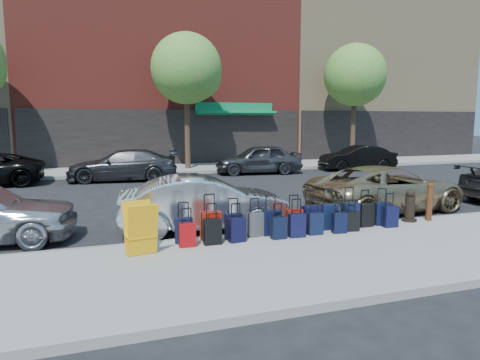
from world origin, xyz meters
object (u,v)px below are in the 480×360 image
object	(u,v)px
car_near_1	(205,203)
car_far_1	(123,165)
fire_hydrant	(410,206)
display_rack	(141,229)
tree_right	(357,77)
suitcase_front_5	(294,221)
car_near_2	(387,189)
car_far_3	(357,158)
car_far_2	(258,159)
bollard	(429,202)
tree_center	(189,71)

from	to	relation	value
car_near_1	car_far_1	world-z (taller)	car_far_1
fire_hydrant	display_rack	size ratio (longest dim) A/B	0.82
fire_hydrant	tree_right	bearing A→B (deg)	83.45
tree_right	display_rack	distance (m)	21.37
suitcase_front_5	display_rack	distance (m)	3.61
display_rack	car_near_2	distance (m)	8.03
suitcase_front_5	fire_hydrant	bearing A→B (deg)	7.61
suitcase_front_5	car_far_3	world-z (taller)	car_far_3
suitcase_front_5	car_far_3	bearing A→B (deg)	56.64
car_far_1	fire_hydrant	bearing A→B (deg)	38.15
suitcase_front_5	tree_right	bearing A→B (deg)	58.20
suitcase_front_5	car_near_1	bearing A→B (deg)	147.14
car_near_2	car_far_3	bearing A→B (deg)	-35.03
car_far_2	car_near_1	bearing A→B (deg)	-20.14
display_rack	car_near_1	distance (m)	2.62
car_near_2	display_rack	bearing A→B (deg)	101.76
bollard	car_far_2	xyz separation A→B (m)	(-0.26, 11.85, 0.11)
bollard	display_rack	bearing A→B (deg)	-176.36
tree_center	car_far_2	size ratio (longest dim) A/B	1.63
car_near_1	tree_center	bearing A→B (deg)	-5.07
tree_right	suitcase_front_5	distance (m)	18.78
tree_right	car_near_2	bearing A→B (deg)	-119.54
tree_right	car_far_1	xyz separation A→B (m)	(-14.29, -2.93, -4.69)
suitcase_front_5	car_near_1	world-z (taller)	car_near_1
tree_center	bollard	size ratio (longest dim) A/B	7.51
fire_hydrant	bollard	distance (m)	0.56
bollard	car_near_2	size ratio (longest dim) A/B	0.19
car_near_1	car_far_1	bearing A→B (deg)	13.46
fire_hydrant	car_near_1	size ratio (longest dim) A/B	0.20
display_rack	car_far_1	size ratio (longest dim) A/B	0.21
fire_hydrant	car_far_3	size ratio (longest dim) A/B	0.20
car_far_1	car_far_2	size ratio (longest dim) A/B	1.11
bollard	car_far_3	bearing A→B (deg)	64.31
car_near_2	fire_hydrant	bearing A→B (deg)	153.42
bollard	car_far_1	size ratio (longest dim) A/B	0.20
tree_right	fire_hydrant	bearing A→B (deg)	-118.48
car_far_3	suitcase_front_5	bearing A→B (deg)	-31.88
display_rack	car_far_2	xyz separation A→B (m)	(7.24, 12.32, 0.10)
tree_center	car_far_2	xyz separation A→B (m)	(3.07, -2.47, -4.65)
fire_hydrant	bollard	bearing A→B (deg)	11.56
car_near_2	car_far_3	distance (m)	11.07
car_near_1	display_rack	bearing A→B (deg)	142.79
tree_right	bollard	size ratio (longest dim) A/B	7.51
fire_hydrant	car_near_1	distance (m)	5.35
car_near_2	tree_right	bearing A→B (deg)	-35.27
tree_right	car_near_2	size ratio (longest dim) A/B	1.45
tree_center	display_rack	bearing A→B (deg)	-105.74
display_rack	car_far_1	world-z (taller)	car_far_1
tree_center	tree_right	size ratio (longest dim) A/B	1.00
tree_right	car_near_1	world-z (taller)	tree_right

